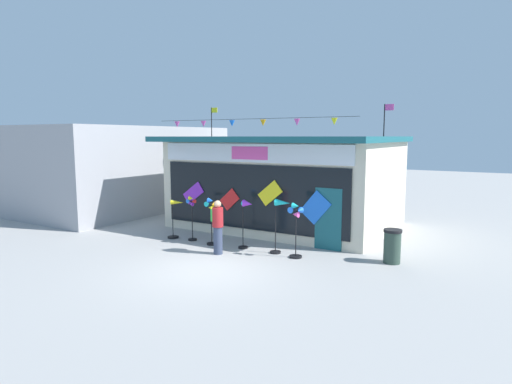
% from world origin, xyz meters
% --- Properties ---
extents(ground_plane, '(80.00, 80.00, 0.00)m').
position_xyz_m(ground_plane, '(0.00, 0.00, 0.00)').
color(ground_plane, '#9E9B99').
extents(kite_shop_building, '(8.57, 6.53, 4.90)m').
position_xyz_m(kite_shop_building, '(-0.88, 6.53, 1.83)').
color(kite_shop_building, beige).
rests_on(kite_shop_building, ground_plane).
extents(wind_spinner_far_left, '(0.68, 0.40, 1.40)m').
position_xyz_m(wind_spinner_far_left, '(-3.19, 2.31, 0.78)').
color(wind_spinner_far_left, black).
rests_on(wind_spinner_far_left, ground_plane).
extents(wind_spinner_left, '(0.34, 0.31, 1.57)m').
position_xyz_m(wind_spinner_left, '(-2.48, 2.37, 0.97)').
color(wind_spinner_left, black).
rests_on(wind_spinner_left, ground_plane).
extents(wind_spinner_center_left, '(0.41, 0.34, 1.59)m').
position_xyz_m(wind_spinner_center_left, '(-1.54, 2.23, 1.05)').
color(wind_spinner_center_left, black).
rests_on(wind_spinner_center_left, ground_plane).
extents(wind_spinner_center_right, '(0.55, 0.31, 1.60)m').
position_xyz_m(wind_spinner_center_right, '(-0.25, 2.39, 1.14)').
color(wind_spinner_center_right, black).
rests_on(wind_spinner_center_right, ground_plane).
extents(wind_spinner_right, '(0.66, 0.34, 1.72)m').
position_xyz_m(wind_spinner_right, '(0.98, 2.42, 1.23)').
color(wind_spinner_right, black).
rests_on(wind_spinner_right, ground_plane).
extents(wind_spinner_far_right, '(0.44, 0.38, 1.68)m').
position_xyz_m(wind_spinner_far_right, '(1.56, 2.27, 1.09)').
color(wind_spinner_far_right, black).
rests_on(wind_spinner_far_right, ground_plane).
extents(person_near_camera, '(0.48, 0.43, 1.68)m').
position_xyz_m(person_near_camera, '(-0.69, 1.43, 0.89)').
color(person_near_camera, '#333D56').
rests_on(person_near_camera, ground_plane).
extents(trash_bin, '(0.52, 0.52, 0.99)m').
position_xyz_m(trash_bin, '(4.18, 3.22, 0.50)').
color(trash_bin, '#2D4238').
rests_on(trash_bin, ground_plane).
extents(neighbour_building, '(7.69, 9.97, 4.09)m').
position_xyz_m(neighbour_building, '(-10.85, 6.13, 2.05)').
color(neighbour_building, '#99999E').
rests_on(neighbour_building, ground_plane).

